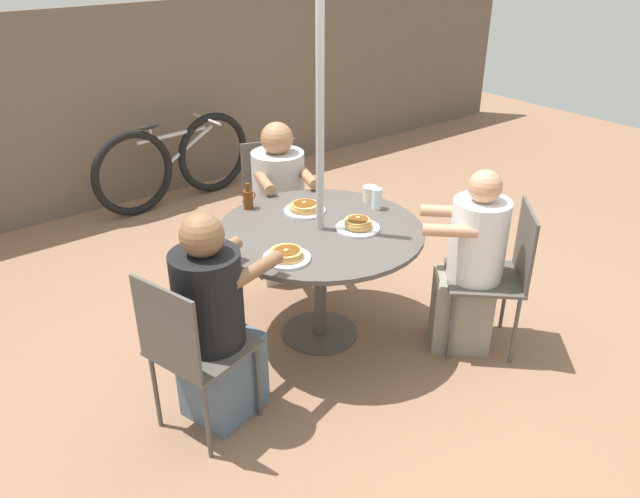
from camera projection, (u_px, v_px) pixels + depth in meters
name	position (u px, v px, depth m)	size (l,w,h in m)	color
ground_plane	(320.00, 333.00, 4.00)	(12.00, 12.00, 0.00)	#8C664C
back_fence	(126.00, 108.00, 5.58)	(10.00, 0.06, 1.74)	brown
patio_table	(320.00, 244.00, 3.70)	(1.22, 1.22, 0.75)	#4C4742
umbrella_pole	(320.00, 178.00, 3.51)	(0.05, 0.05, 2.13)	#ADADB2
patio_chair_north	(274.00, 196.00, 4.64)	(0.55, 0.55, 0.92)	#514C47
diner_north	(280.00, 207.00, 4.50)	(0.51, 0.60, 1.13)	beige
patio_chair_east	(189.00, 346.00, 2.99)	(0.54, 0.54, 0.92)	#514C47
diner_east	(215.00, 328.00, 3.11)	(0.57, 0.46, 1.17)	slate
patio_chair_south	(500.00, 269.00, 3.66)	(0.61, 0.61, 0.92)	#514C47
diner_south	(470.00, 269.00, 3.68)	(0.55, 0.55, 1.14)	gray
pancake_plate_a	(305.00, 208.00, 3.86)	(0.26, 0.26, 0.07)	white
pancake_plate_b	(358.00, 225.00, 3.63)	(0.26, 0.26, 0.08)	white
pancake_plate_c	(286.00, 256.00, 3.31)	(0.26, 0.26, 0.07)	white
syrup_bottle	(248.00, 199.00, 3.88)	(0.09, 0.06, 0.17)	#602D0F
coffee_cup	(370.00, 194.00, 3.99)	(0.09, 0.09, 0.10)	beige
drinking_glass_a	(377.00, 199.00, 3.88)	(0.07, 0.07, 0.13)	silver
bicycle	(175.00, 162.00, 5.72)	(1.61, 0.44, 0.79)	black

